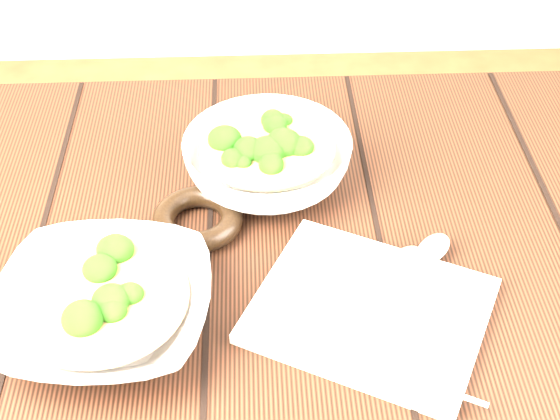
% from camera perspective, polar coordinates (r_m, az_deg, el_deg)
% --- Properties ---
extents(table, '(1.20, 0.80, 0.75)m').
position_cam_1_polar(table, '(0.97, -3.62, -9.18)').
color(table, black).
rests_on(table, ground).
extents(soup_bowl_front, '(0.24, 0.24, 0.06)m').
position_cam_1_polar(soup_bowl_front, '(0.82, -12.75, -7.01)').
color(soup_bowl_front, silver).
rests_on(soup_bowl_front, table).
extents(soup_bowl_back, '(0.27, 0.27, 0.08)m').
position_cam_1_polar(soup_bowl_back, '(0.97, -0.93, 3.71)').
color(soup_bowl_back, silver).
rests_on(soup_bowl_back, table).
extents(trivet, '(0.13, 0.13, 0.03)m').
position_cam_1_polar(trivet, '(0.93, -6.05, -0.66)').
color(trivet, black).
rests_on(trivet, table).
extents(napkin, '(0.30, 0.28, 0.01)m').
position_cam_1_polar(napkin, '(0.84, 6.59, -7.30)').
color(napkin, beige).
rests_on(napkin, table).
extents(spoon_left, '(0.14, 0.16, 0.01)m').
position_cam_1_polar(spoon_left, '(0.86, 7.69, -5.10)').
color(spoon_left, '#BBB6A5').
rests_on(spoon_left, napkin).
extents(spoon_right, '(0.14, 0.16, 0.01)m').
position_cam_1_polar(spoon_right, '(0.87, 9.97, -4.17)').
color(spoon_right, '#BBB6A5').
rests_on(spoon_right, napkin).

